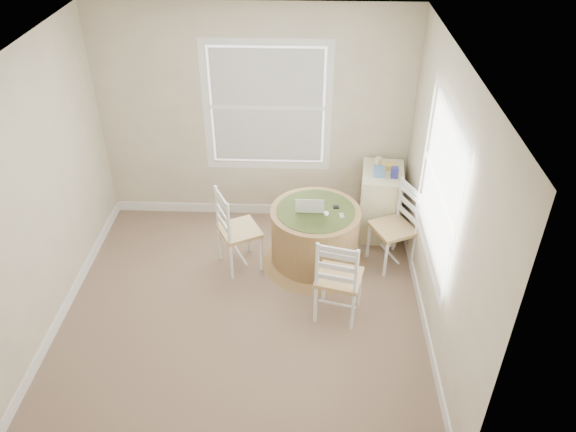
{
  "coord_description": "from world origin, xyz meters",
  "views": [
    {
      "loc": [
        0.61,
        -4.11,
        4.01
      ],
      "look_at": [
        0.43,
        0.45,
        0.88
      ],
      "focal_mm": 35.0,
      "sensor_mm": 36.0,
      "label": 1
    }
  ],
  "objects_px": {
    "chair_near": "(339,277)",
    "corner_chest": "(380,202)",
    "laptop": "(310,207)",
    "chair_right": "(393,228)",
    "round_table": "(315,234)",
    "chair_left": "(239,230)"
  },
  "relations": [
    {
      "from": "chair_right",
      "to": "laptop",
      "type": "relative_size",
      "value": 3.1
    },
    {
      "from": "chair_left",
      "to": "corner_chest",
      "type": "relative_size",
      "value": 1.13
    },
    {
      "from": "chair_right",
      "to": "laptop",
      "type": "xyz_separation_m",
      "value": [
        -0.9,
        0.0,
        0.25
      ]
    },
    {
      "from": "round_table",
      "to": "chair_right",
      "type": "xyz_separation_m",
      "value": [
        0.84,
        0.02,
        0.1
      ]
    },
    {
      "from": "corner_chest",
      "to": "round_table",
      "type": "bearing_deg",
      "value": -136.19
    },
    {
      "from": "chair_near",
      "to": "corner_chest",
      "type": "xyz_separation_m",
      "value": [
        0.54,
        1.43,
        -0.06
      ]
    },
    {
      "from": "chair_left",
      "to": "chair_right",
      "type": "bearing_deg",
      "value": -113.57
    },
    {
      "from": "chair_near",
      "to": "corner_chest",
      "type": "distance_m",
      "value": 1.52
    },
    {
      "from": "laptop",
      "to": "corner_chest",
      "type": "distance_m",
      "value": 1.06
    },
    {
      "from": "chair_near",
      "to": "corner_chest",
      "type": "bearing_deg",
      "value": -96.27
    },
    {
      "from": "laptop",
      "to": "corner_chest",
      "type": "bearing_deg",
      "value": -143.22
    },
    {
      "from": "chair_near",
      "to": "corner_chest",
      "type": "relative_size",
      "value": 1.13
    },
    {
      "from": "round_table",
      "to": "chair_near",
      "type": "height_order",
      "value": "chair_near"
    },
    {
      "from": "chair_near",
      "to": "chair_right",
      "type": "xyz_separation_m",
      "value": [
        0.61,
        0.83,
        0.0
      ]
    },
    {
      "from": "round_table",
      "to": "laptop",
      "type": "distance_m",
      "value": 0.35
    },
    {
      "from": "round_table",
      "to": "corner_chest",
      "type": "relative_size",
      "value": 1.38
    },
    {
      "from": "chair_left",
      "to": "corner_chest",
      "type": "height_order",
      "value": "chair_left"
    },
    {
      "from": "chair_right",
      "to": "laptop",
      "type": "height_order",
      "value": "chair_right"
    },
    {
      "from": "chair_right",
      "to": "corner_chest",
      "type": "distance_m",
      "value": 0.6
    },
    {
      "from": "round_table",
      "to": "laptop",
      "type": "relative_size",
      "value": 3.76
    },
    {
      "from": "chair_near",
      "to": "laptop",
      "type": "bearing_deg",
      "value": -56.43
    },
    {
      "from": "corner_chest",
      "to": "chair_right",
      "type": "bearing_deg",
      "value": -77.51
    }
  ]
}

